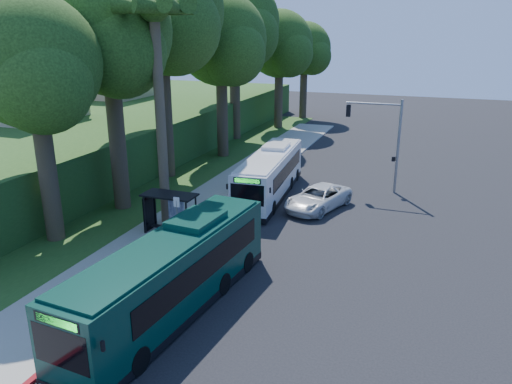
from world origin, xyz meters
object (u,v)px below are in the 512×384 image
at_px(pickup, 318,198).
at_px(white_bus, 270,173).
at_px(bus_shelter, 167,205).
at_px(teal_bus, 174,272).

bearing_deg(pickup, white_bus, 176.82).
xyz_separation_m(bus_shelter, pickup, (7.47, 7.33, -1.02)).
bearing_deg(white_bus, teal_bus, -90.54).
bearing_deg(bus_shelter, pickup, 44.49).
distance_m(white_bus, pickup, 4.42).
bearing_deg(bus_shelter, white_bus, 68.90).
height_order(bus_shelter, white_bus, white_bus).
height_order(bus_shelter, pickup, bus_shelter).
relative_size(bus_shelter, white_bus, 0.27).
height_order(white_bus, pickup, white_bus).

